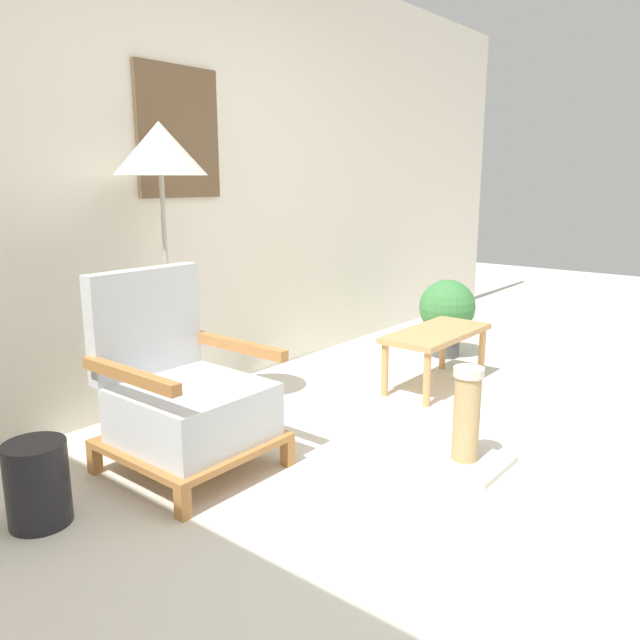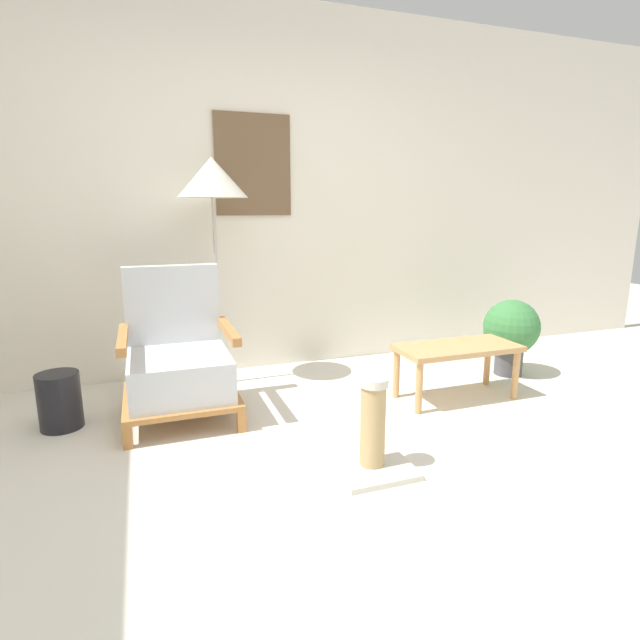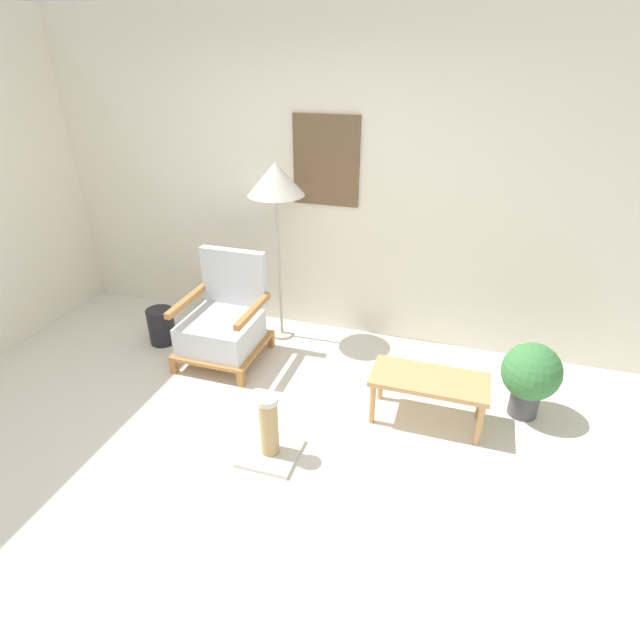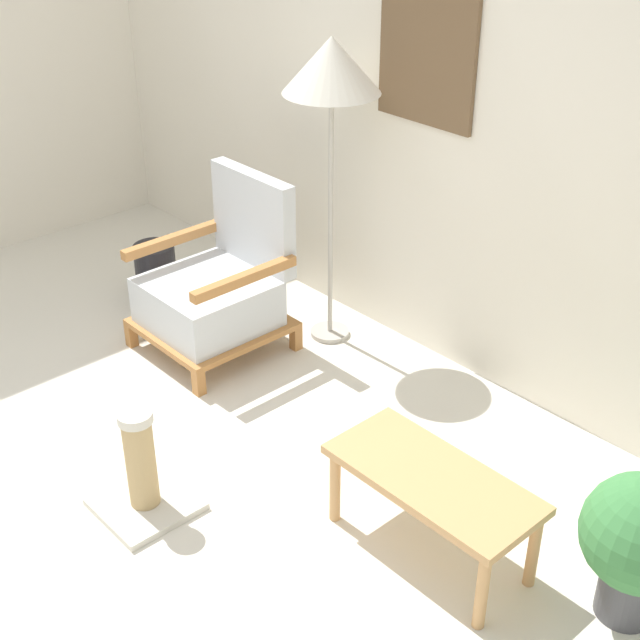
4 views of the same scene
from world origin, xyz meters
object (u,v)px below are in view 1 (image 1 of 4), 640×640
floor_lamp (160,156)px  vase (38,483)px  coffee_table (437,339)px  potted_plant (447,311)px  armchair (184,397)px  scratching_post (466,432)px

floor_lamp → vase: 1.65m
coffee_table → potted_plant: 0.73m
floor_lamp → armchair: bearing=-122.5°
potted_plant → scratching_post: (-1.60, -0.95, -0.18)m
armchair → potted_plant: size_ratio=1.55×
armchair → vase: 0.69m
scratching_post → floor_lamp: bearing=108.7°
armchair → vase: armchair is taller
floor_lamp → coffee_table: size_ratio=1.95×
armchair → scratching_post: armchair is taller
coffee_table → scratching_post: (-0.93, -0.67, -0.15)m
potted_plant → scratching_post: bearing=-149.3°
armchair → scratching_post: (0.82, -0.99, -0.17)m
coffee_table → vase: bearing=171.3°
coffee_table → vase: size_ratio=2.47×
armchair → floor_lamp: size_ratio=0.57×
vase → scratching_post: (1.49, -1.03, 0.00)m
armchair → coffee_table: bearing=-10.3°
armchair → scratching_post: 1.29m
floor_lamp → vase: bearing=-155.5°
potted_plant → floor_lamp: bearing=165.7°
vase → scratching_post: 1.81m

